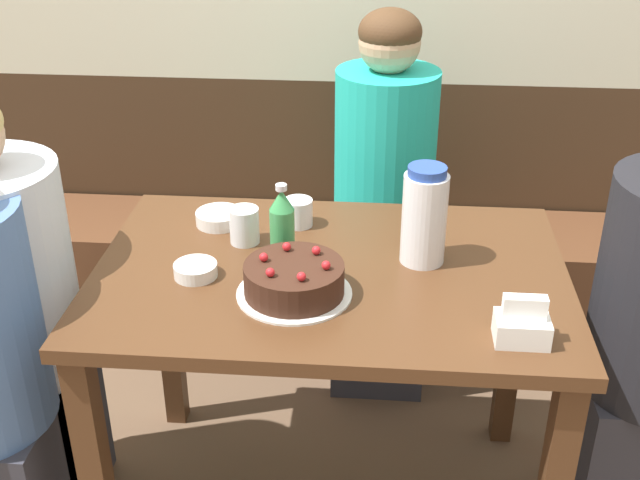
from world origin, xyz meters
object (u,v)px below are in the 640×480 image
Objects in this scene: glass_tumbler_short at (298,212)px; person_teal_shirt at (5,323)px; bowl_soup_white at (196,270)px; water_pitcher at (424,216)px; person_grey_tee at (382,221)px; bench_seat at (346,283)px; birthday_cake at (294,280)px; napkin_holder at (522,325)px; soju_bottle at (282,224)px; bowl_rice_small at (219,218)px; glass_water_tall at (244,226)px.

glass_tumbler_short is 0.79m from person_teal_shirt.
bowl_soup_white is 0.09× the size of person_teal_shirt.
person_grey_tee reaches higher than water_pitcher.
birthday_cake reaches higher than bench_seat.
glass_tumbler_short is 0.52m from person_grey_tee.
water_pitcher is 0.38m from napkin_holder.
person_grey_tee reaches higher than napkin_holder.
water_pitcher is at bearing -74.26° from bench_seat.
person_teal_shirt is (-0.82, -0.86, 0.36)m from bench_seat.
soju_bottle is (-0.05, 0.17, 0.05)m from birthday_cake.
napkin_holder is at bearing -30.07° from soju_bottle.
person_teal_shirt reaches higher than napkin_holder.
bench_seat is at bearing 110.56° from napkin_holder.
person_teal_shirt is 0.95× the size of person_grey_tee.
person_teal_shirt is at bearing 176.75° from bowl_soup_white.
soju_bottle is (-0.12, -0.79, 0.63)m from bench_seat.
person_teal_shirt is at bearing -154.34° from bowl_rice_small.
person_teal_shirt reaches higher than bowl_rice_small.
soju_bottle is 0.16× the size of person_teal_shirt.
glass_water_tall is at bearing -33.58° from person_grey_tee.
birthday_cake is 0.50m from napkin_holder.
soju_bottle reaches higher than napkin_holder.
bowl_soup_white is at bearing -126.30° from glass_tumbler_short.
person_grey_tee is at bearing 68.03° from soju_bottle.
water_pitcher is 0.55m from bowl_soup_white.
bowl_soup_white is at bearing 165.41° from birthday_cake.
bowl_soup_white is 0.35m from glass_tumbler_short.
glass_tumbler_short reaches higher than bowl_soup_white.
bench_seat is at bearing -147.85° from person_grey_tee.
napkin_holder is 0.86m from bowl_rice_small.
person_grey_tee is at bearing 35.42° from person_teal_shirt.
person_teal_shirt is at bearing -160.38° from glass_tumbler_short.
glass_tumbler_short is at bearing 152.58° from water_pitcher.
water_pitcher is 0.34m from soju_bottle.
bowl_rice_small is at bearing -176.99° from glass_tumbler_short.
bench_seat is 0.84m from glass_tumbler_short.
soju_bottle reaches higher than bench_seat.
glass_water_tall reaches higher than bowl_rice_small.
person_grey_tee reaches higher than bench_seat.
glass_water_tall is (-0.63, 0.38, 0.01)m from napkin_holder.
bowl_soup_white is 0.84m from person_grey_tee.
water_pitcher is 0.45m from glass_water_tall.
water_pitcher is at bearing 9.48° from person_grey_tee.
napkin_holder is 0.09× the size of person_grey_tee.
water_pitcher reaches higher than bench_seat.
person_teal_shirt is at bearing 173.07° from birthday_cake.
glass_water_tall is at bearing 172.53° from water_pitcher.
bowl_rice_small is at bearing 131.43° from glass_water_tall.
napkin_holder is at bearing -43.66° from glass_tumbler_short.
water_pitcher is 2.22× the size of napkin_holder.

